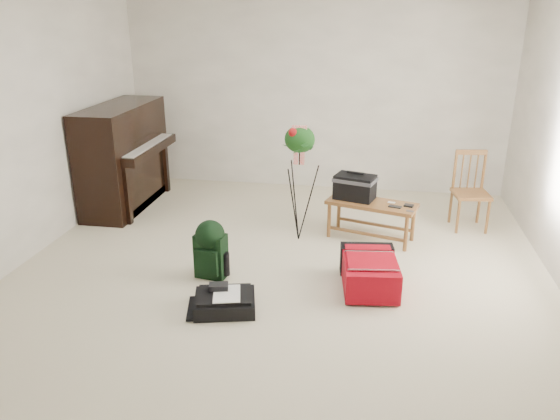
% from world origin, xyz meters
% --- Properties ---
extents(floor, '(5.00, 5.50, 0.01)m').
position_xyz_m(floor, '(0.00, 0.00, 0.00)').
color(floor, beige).
rests_on(floor, ground).
extents(wall_back, '(5.00, 0.04, 2.50)m').
position_xyz_m(wall_back, '(0.00, 2.75, 1.25)').
color(wall_back, white).
rests_on(wall_back, floor).
extents(wall_left, '(0.04, 5.50, 2.50)m').
position_xyz_m(wall_left, '(-2.50, 0.00, 1.25)').
color(wall_left, white).
rests_on(wall_left, floor).
extents(piano, '(0.71, 1.50, 1.25)m').
position_xyz_m(piano, '(-2.19, 1.60, 0.60)').
color(piano, black).
rests_on(piano, floor).
extents(bench, '(0.99, 0.62, 0.71)m').
position_xyz_m(bench, '(0.68, 1.05, 0.50)').
color(bench, brown).
rests_on(bench, floor).
extents(dining_chair, '(0.42, 0.42, 0.86)m').
position_xyz_m(dining_chair, '(1.90, 1.56, 0.42)').
color(dining_chair, brown).
rests_on(dining_chair, floor).
extents(red_suitcase, '(0.54, 0.74, 0.29)m').
position_xyz_m(red_suitcase, '(0.83, -0.02, 0.16)').
color(red_suitcase, '#B70715').
rests_on(red_suitcase, floor).
extents(black_duffel, '(0.57, 0.50, 0.21)m').
position_xyz_m(black_duffel, '(-0.33, -0.65, 0.07)').
color(black_duffel, black).
rests_on(black_duffel, floor).
extents(green_backpack, '(0.30, 0.28, 0.55)m').
position_xyz_m(green_backpack, '(-0.61, -0.10, 0.30)').
color(green_backpack, black).
rests_on(green_backpack, floor).
extents(flower_stand, '(0.42, 0.42, 1.27)m').
position_xyz_m(flower_stand, '(0.07, 0.89, 0.62)').
color(flower_stand, black).
rests_on(flower_stand, floor).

